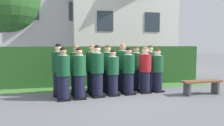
{
  "coord_description": "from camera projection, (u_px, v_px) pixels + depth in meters",
  "views": [
    {
      "loc": [
        -1.59,
        -7.01,
        1.68
      ],
      "look_at": [
        0.0,
        0.3,
        1.05
      ],
      "focal_mm": 35.38,
      "sensor_mm": 36.0,
      "label": 1
    }
  ],
  "objects": [
    {
      "name": "ground_plane",
      "position": [
        114.0,
        95.0,
        7.3
      ],
      "size": [
        60.0,
        60.0,
        0.0
      ],
      "primitive_type": "plane",
      "color": "slate"
    },
    {
      "name": "student_rear_row_5",
      "position": [
        136.0,
        69.0,
        8.18
      ],
      "size": [
        0.43,
        0.54,
        1.63
      ],
      "color": "black",
      "rests_on": "ground"
    },
    {
      "name": "student_in_red_blazer",
      "position": [
        145.0,
        71.0,
        7.65
      ],
      "size": [
        0.42,
        0.52,
        1.6
      ],
      "color": "black",
      "rests_on": "ground"
    },
    {
      "name": "school_building_annex",
      "position": [
        122.0,
        17.0,
        13.97
      ],
      "size": [
        6.48,
        3.59,
        6.6
      ],
      "color": "silver",
      "rests_on": "ground"
    },
    {
      "name": "student_rear_row_0",
      "position": [
        59.0,
        71.0,
        7.19
      ],
      "size": [
        0.45,
        0.53,
        1.71
      ],
      "color": "black",
      "rests_on": "ground"
    },
    {
      "name": "wooden_bench",
      "position": [
        202.0,
        84.0,
        7.37
      ],
      "size": [
        1.42,
        0.43,
        0.48
      ],
      "color": "brown",
      "rests_on": "ground"
    },
    {
      "name": "student_rear_row_6",
      "position": [
        150.0,
        68.0,
        8.41
      ],
      "size": [
        0.46,
        0.53,
        1.65
      ],
      "color": "black",
      "rests_on": "ground"
    },
    {
      "name": "student_front_row_3",
      "position": [
        113.0,
        74.0,
        7.24
      ],
      "size": [
        0.4,
        0.48,
        1.52
      ],
      "color": "black",
      "rests_on": "ground"
    },
    {
      "name": "student_front_row_6",
      "position": [
        157.0,
        71.0,
        7.81
      ],
      "size": [
        0.44,
        0.51,
        1.54
      ],
      "color": "black",
      "rests_on": "ground"
    },
    {
      "name": "hedge",
      "position": [
        103.0,
        65.0,
        9.31
      ],
      "size": [
        8.38,
        0.7,
        1.6
      ],
      "color": "#285623",
      "rests_on": "ground"
    },
    {
      "name": "student_rear_row_2",
      "position": [
        92.0,
        70.0,
        7.6
      ],
      "size": [
        0.48,
        0.55,
        1.69
      ],
      "color": "black",
      "rests_on": "ground"
    },
    {
      "name": "student_rear_row_1",
      "position": [
        77.0,
        71.0,
        7.4
      ],
      "size": [
        0.43,
        0.51,
        1.67
      ],
      "color": "black",
      "rests_on": "ground"
    },
    {
      "name": "oak_tree_left",
      "position": [
        9.0,
        1.0,
        12.86
      ],
      "size": [
        3.84,
        3.84,
        6.12
      ],
      "color": "brown",
      "rests_on": "ground"
    },
    {
      "name": "student_front_row_1",
      "position": [
        79.0,
        74.0,
        6.8
      ],
      "size": [
        0.42,
        0.48,
        1.6
      ],
      "color": "black",
      "rests_on": "ground"
    },
    {
      "name": "student_front_row_2",
      "position": [
        97.0,
        72.0,
        7.06
      ],
      "size": [
        0.48,
        0.57,
        1.67
      ],
      "color": "black",
      "rests_on": "ground"
    },
    {
      "name": "lawn_strip",
      "position": [
        106.0,
        88.0,
        8.6
      ],
      "size": [
        8.38,
        0.9,
        0.01
      ],
      "primitive_type": "cube",
      "color": "#477A38",
      "rests_on": "ground"
    },
    {
      "name": "school_building_main",
      "position": [
        55.0,
        12.0,
        14.95
      ],
      "size": [
        6.09,
        4.44,
        7.61
      ],
      "color": "silver",
      "rests_on": "ground"
    },
    {
      "name": "student_front_row_0",
      "position": [
        63.0,
        75.0,
        6.63
      ],
      "size": [
        0.42,
        0.53,
        1.61
      ],
      "color": "black",
      "rests_on": "ground"
    },
    {
      "name": "student_rear_row_3",
      "position": [
        108.0,
        70.0,
        7.8
      ],
      "size": [
        0.47,
        0.56,
        1.67
      ],
      "color": "black",
      "rests_on": "ground"
    },
    {
      "name": "student_rear_row_4",
      "position": [
        123.0,
        68.0,
        7.97
      ],
      "size": [
        0.49,
        0.57,
        1.73
      ],
      "color": "black",
      "rests_on": "ground"
    },
    {
      "name": "student_front_row_4",
      "position": [
        128.0,
        72.0,
        7.42
      ],
      "size": [
        0.45,
        0.54,
        1.58
      ],
      "color": "black",
      "rests_on": "ground"
    }
  ]
}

